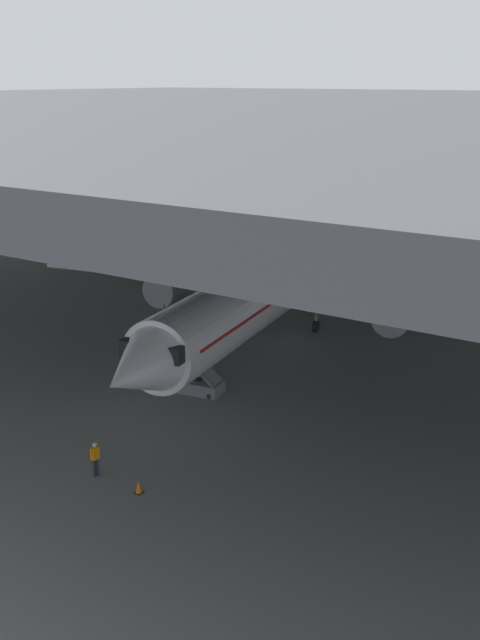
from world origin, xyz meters
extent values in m
plane|color=slate|center=(0.00, 0.00, 0.00)|extent=(110.00, 110.00, 0.00)
cylinder|color=#4C4F54|center=(-25.59, 23.84, 7.37)|extent=(1.66, 1.66, 14.73)
cube|color=#38383D|center=(0.00, 13.75, 15.33)|extent=(121.00, 99.00, 1.20)
cube|color=#4C4F54|center=(0.00, -11.00, 14.33)|extent=(115.50, 0.50, 0.70)
cube|color=#4C4F54|center=(0.00, 30.25, 14.33)|extent=(115.50, 0.50, 0.70)
cylinder|color=white|center=(-0.60, 0.19, 3.67)|extent=(9.79, 31.12, 4.14)
cone|color=white|center=(2.61, -16.82, 3.67)|extent=(4.91, 5.64, 4.06)
cube|color=black|center=(2.12, -14.25, 4.19)|extent=(4.00, 3.50, 0.91)
cone|color=white|center=(-3.80, 17.20, 4.09)|extent=(4.69, 7.17, 3.52)
cube|color=red|center=(-3.32, 14.63, 9.13)|extent=(1.07, 4.49, 6.78)
cube|color=white|center=(-0.26, 14.05, 4.29)|extent=(5.81, 4.31, 0.16)
cube|color=white|center=(-5.96, 12.98, 4.29)|extent=(5.81, 4.31, 0.16)
cube|color=white|center=(9.02, 7.10, 3.26)|extent=(18.42, 10.61, 0.24)
cylinder|color=#9EA3A8|center=(7.40, 4.50, 2.53)|extent=(3.52, 5.77, 2.57)
cube|color=white|center=(-12.07, 3.12, 3.26)|extent=(18.42, 10.61, 0.24)
cylinder|color=#9EA3A8|center=(-9.61, 1.29, 2.53)|extent=(3.52, 5.77, 2.57)
cube|color=red|center=(-0.60, 0.19, 3.98)|extent=(9.46, 28.91, 0.16)
cylinder|color=#9EA3A8|center=(1.32, -9.99, 1.25)|extent=(0.20, 0.20, 1.15)
cylinder|color=black|center=(1.32, -9.99, 0.45)|extent=(0.46, 0.94, 0.90)
cylinder|color=#9EA3A8|center=(1.47, 3.65, 1.25)|extent=(0.20, 0.20, 1.15)
cylinder|color=black|center=(1.47, 3.65, 0.45)|extent=(0.46, 0.94, 0.90)
cylinder|color=#9EA3A8|center=(-3.78, 2.66, 1.25)|extent=(0.20, 0.20, 1.15)
cylinder|color=black|center=(-3.78, 2.66, 0.45)|extent=(0.46, 0.94, 0.90)
cube|color=slate|center=(0.74, -10.29, 0.35)|extent=(4.26, 2.22, 0.70)
cube|color=slate|center=(0.74, -10.29, 2.29)|extent=(3.94, 1.97, 3.27)
cube|color=slate|center=(-1.07, -10.63, 3.88)|extent=(1.32, 1.48, 0.12)
cylinder|color=black|center=(-0.96, -11.22, 4.38)|extent=(0.06, 0.06, 1.00)
cylinder|color=black|center=(-1.18, -10.04, 4.38)|extent=(0.06, 0.06, 1.00)
cylinder|color=black|center=(-0.76, -11.29, 0.15)|extent=(0.32, 0.17, 0.30)
cylinder|color=black|center=(-1.02, -9.91, 0.15)|extent=(0.32, 0.17, 0.30)
cylinder|color=black|center=(2.50, -10.67, 0.15)|extent=(0.32, 0.17, 0.30)
cylinder|color=black|center=(2.24, -9.30, 0.15)|extent=(0.32, 0.17, 0.30)
cylinder|color=#232838|center=(3.64, -21.09, 0.42)|extent=(0.14, 0.14, 0.84)
cylinder|color=#232838|center=(3.66, -20.92, 0.42)|extent=(0.14, 0.14, 0.84)
cube|color=orange|center=(3.65, -21.00, 1.14)|extent=(0.26, 0.38, 0.60)
cylinder|color=orange|center=(3.62, -21.23, 1.17)|extent=(0.09, 0.09, 0.57)
cylinder|color=orange|center=(3.67, -20.78, 1.17)|extent=(0.09, 0.09, 0.57)
sphere|color=beige|center=(3.65, -21.00, 1.56)|extent=(0.23, 0.23, 0.23)
cylinder|color=#232838|center=(-0.53, -7.58, 0.42)|extent=(0.14, 0.14, 0.84)
cylinder|color=#232838|center=(-0.47, -7.75, 0.42)|extent=(0.14, 0.14, 0.84)
cube|color=orange|center=(-0.50, -7.66, 1.14)|extent=(0.34, 0.42, 0.60)
cylinder|color=orange|center=(-0.58, -7.45, 1.17)|extent=(0.09, 0.09, 0.57)
cylinder|color=orange|center=(-0.42, -7.88, 1.17)|extent=(0.09, 0.09, 0.57)
sphere|color=tan|center=(-0.50, -7.66, 1.56)|extent=(0.23, 0.23, 0.23)
cylinder|color=white|center=(-21.11, 39.28, 3.05)|extent=(20.53, 12.66, 2.91)
cone|color=white|center=(-10.36, 44.93, 3.05)|extent=(4.41, 4.14, 2.85)
cube|color=black|center=(-11.99, 44.07, 3.42)|extent=(2.95, 3.13, 0.64)
cone|color=white|center=(-31.86, 33.63, 3.34)|extent=(5.27, 4.35, 2.47)
cube|color=#19592D|center=(-30.23, 34.48, 6.89)|extent=(2.92, 1.69, 4.76)
cube|color=white|center=(-30.48, 36.65, 3.49)|extent=(3.83, 4.38, 0.16)
cube|color=white|center=(-28.58, 33.05, 3.49)|extent=(3.83, 4.38, 0.16)
cube|color=white|center=(-27.72, 44.31, 2.76)|extent=(10.34, 13.22, 0.24)
cylinder|color=#9EA3A8|center=(-25.64, 43.75, 2.25)|extent=(4.18, 3.35, 1.80)
cube|color=white|center=(-20.71, 30.98, 2.76)|extent=(10.34, 13.22, 0.24)
cylinder|color=#9EA3A8|center=(-19.99, 33.00, 2.25)|extent=(4.18, 3.35, 1.80)
cube|color=#19592D|center=(-21.11, 39.28, 3.27)|extent=(19.16, 11.97, 0.16)
cylinder|color=#9EA3A8|center=(-14.68, 42.66, 1.25)|extent=(0.20, 0.20, 1.15)
cylinder|color=black|center=(-14.68, 42.66, 0.45)|extent=(0.94, 0.68, 0.90)
cylinder|color=#9EA3A8|center=(-23.94, 40.11, 1.25)|extent=(0.20, 0.20, 1.15)
cylinder|color=black|center=(-23.94, 40.11, 0.45)|extent=(0.94, 0.68, 0.90)
cylinder|color=#9EA3A8|center=(-22.03, 36.47, 1.25)|extent=(0.20, 0.20, 1.15)
cylinder|color=black|center=(-22.03, 36.47, 0.45)|extent=(0.94, 0.68, 0.90)
cube|color=black|center=(6.35, -21.12, 0.02)|extent=(0.36, 0.36, 0.04)
cone|color=orange|center=(6.35, -21.12, 0.32)|extent=(0.30, 0.30, 0.56)
cube|color=yellow|center=(-7.87, 5.05, 0.55)|extent=(2.10, 2.51, 0.70)
cylinder|color=black|center=(-7.00, 4.61, 0.22)|extent=(0.37, 0.47, 0.44)
cylinder|color=black|center=(-7.97, 4.08, 0.22)|extent=(0.37, 0.47, 0.44)
cylinder|color=black|center=(-7.77, 6.01, 0.22)|extent=(0.37, 0.47, 0.44)
cylinder|color=black|center=(-8.73, 5.49, 0.22)|extent=(0.37, 0.47, 0.44)
camera|label=1|loc=(27.86, -44.54, 17.70)|focal=44.68mm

